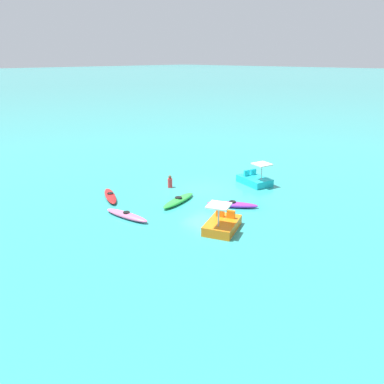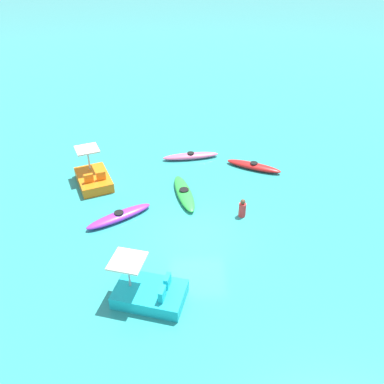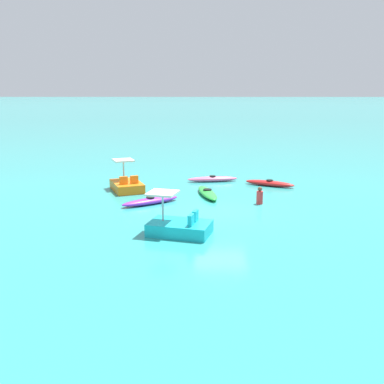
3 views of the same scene
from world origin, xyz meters
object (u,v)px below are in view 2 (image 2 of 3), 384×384
at_px(kayak_purple, 119,216).
at_px(pedal_boat_orange, 93,178).
at_px(kayak_red, 254,166).
at_px(person_near_shore, 242,209).
at_px(kayak_pink, 191,156).
at_px(kayak_green, 184,193).
at_px(pedal_boat_cyan, 149,292).

relative_size(kayak_purple, pedal_boat_orange, 1.06).
bearing_deg(kayak_red, pedal_boat_orange, 98.76).
relative_size(kayak_red, person_near_shore, 3.34).
height_order(kayak_purple, person_near_shore, person_near_shore).
height_order(kayak_pink, kayak_green, same).
bearing_deg(kayak_green, person_near_shore, -123.29).
xyz_separation_m(kayak_red, pedal_boat_orange, (-1.28, 8.30, 0.17)).
bearing_deg(kayak_purple, pedal_boat_orange, 28.78).
xyz_separation_m(kayak_pink, kayak_red, (-1.23, -3.35, 0.00)).
bearing_deg(person_near_shore, kayak_pink, 21.67).
distance_m(kayak_green, pedal_boat_orange, 4.70).
xyz_separation_m(kayak_green, pedal_boat_cyan, (-6.42, 1.28, 0.17)).
xyz_separation_m(kayak_pink, kayak_green, (-3.73, 0.42, 0.00)).
xyz_separation_m(kayak_purple, pedal_boat_cyan, (-4.65, -1.62, 0.17)).
bearing_deg(pedal_boat_orange, kayak_red, -81.24).
xyz_separation_m(kayak_green, pedal_boat_orange, (1.22, 4.54, 0.17)).
bearing_deg(kayak_red, kayak_green, 123.58).
height_order(kayak_pink, person_near_shore, person_near_shore).
xyz_separation_m(kayak_red, pedal_boat_cyan, (-8.92, 5.04, 0.17)).
bearing_deg(pedal_boat_orange, pedal_boat_cyan, -156.88).
distance_m(kayak_red, pedal_boat_orange, 8.40).
height_order(pedal_boat_cyan, person_near_shore, pedal_boat_cyan).
bearing_deg(kayak_green, pedal_boat_cyan, 168.74).
relative_size(kayak_purple, pedal_boat_cyan, 1.09).
bearing_deg(kayak_purple, kayak_red, -57.36).
relative_size(kayak_pink, kayak_green, 0.97).
relative_size(kayak_red, pedal_boat_cyan, 1.08).
xyz_separation_m(kayak_purple, person_near_shore, (0.08, -5.47, 0.22)).
distance_m(kayak_purple, kayak_red, 7.91).
relative_size(kayak_purple, kayak_green, 0.90).
distance_m(kayak_pink, pedal_boat_orange, 5.56).
height_order(kayak_red, pedal_boat_orange, pedal_boat_orange).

